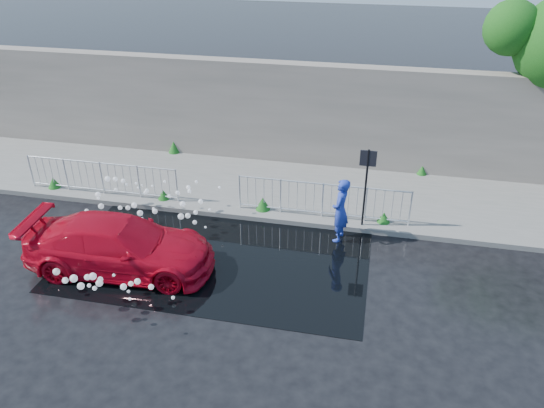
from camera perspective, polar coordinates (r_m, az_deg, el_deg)
The scene contains 12 objects.
ground at distance 13.76m, azimuth -9.08°, elevation -7.47°, with size 90.00×90.00×0.00m, color black.
pavement at distance 17.75m, azimuth -3.62°, elevation 2.14°, with size 30.00×4.00×0.15m, color slate.
curb at distance 16.07m, azimuth -5.47°, elevation -1.02°, with size 30.00×0.25×0.16m, color slate.
retaining_wall at distance 19.00m, azimuth -2.04°, elevation 10.03°, with size 30.00×0.60×3.50m, color #6D655C.
puddle at distance 14.37m, azimuth -5.85°, elevation -5.41°, with size 8.00×5.00×0.01m, color black.
sign_post at distance 14.77m, azimuth 10.14°, elevation 3.00°, with size 0.45×0.06×2.50m.
railing_left at distance 17.56m, azimuth -17.84°, elevation 2.79°, with size 5.05×0.05×1.10m.
railing_right at distance 15.51m, azimuth 5.46°, elevation 0.55°, with size 5.05×0.05×1.10m.
weeds at distance 17.38m, azimuth -5.12°, elevation 2.41°, with size 12.17×3.93×0.44m.
water_spray at distance 14.69m, azimuth -15.09°, elevation -2.43°, with size 3.64×5.55×1.05m.
red_car at distance 13.95m, azimuth -16.05°, elevation -4.33°, with size 1.94×4.77×1.39m, color #BB071B.
person at distance 14.58m, azimuth 7.36°, elevation -0.69°, with size 0.68×0.44×1.85m, color #2238AE.
Camera 1 is at (4.36, -10.21, 8.14)m, focal length 35.00 mm.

